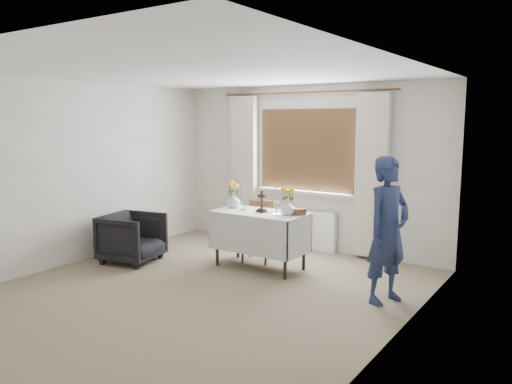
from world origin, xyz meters
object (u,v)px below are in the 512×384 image
wooden_cross (262,201)px  armchair (132,238)px  flower_vase_left (234,201)px  wooden_chair (258,231)px  person (388,230)px  flower_vase_right (287,208)px  altar_table (260,240)px

wooden_cross → armchair: bearing=-144.5°
wooden_cross → flower_vase_left: (-0.51, 0.06, -0.04)m
wooden_chair → person: bearing=-30.5°
wooden_chair → person: (2.05, -0.53, 0.37)m
person → wooden_cross: (-1.82, 0.28, 0.11)m
wooden_chair → flower_vase_right: (0.62, -0.24, 0.43)m
altar_table → person: bearing=-8.4°
flower_vase_left → wooden_cross: bearing=-7.1°
altar_table → wooden_cross: 0.53m
flower_vase_right → wooden_cross: bearing=-178.9°
wooden_chair → armchair: 1.76m
wooden_chair → person: person is taller
altar_table → wooden_chair: bearing=129.1°
armchair → flower_vase_right: (2.06, 0.78, 0.52)m
armchair → flower_vase_right: size_ratio=3.89×
wooden_chair → armchair: (-1.43, -1.02, -0.08)m
wooden_cross → wooden_chair: bearing=143.8°
flower_vase_right → altar_table: bearing=-177.7°
wooden_chair → flower_vase_right: flower_vase_right is taller
wooden_chair → person: 2.15m
altar_table → flower_vase_right: 0.63m
altar_table → flower_vase_left: flower_vase_left is taller
wooden_chair → armchair: wooden_chair is taller
wooden_cross → altar_table: bearing=-148.0°
person → altar_table: bearing=101.9°
altar_table → armchair: bearing=-155.0°
wooden_cross → flower_vase_left: bearing=-176.5°
armchair → flower_vase_right: flower_vase_right is taller
altar_table → flower_vase_left: bearing=171.5°
wooden_chair → flower_vase_left: 0.55m
armchair → wooden_cross: wooden_cross is taller
flower_vase_left → flower_vase_right: flower_vase_left is taller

